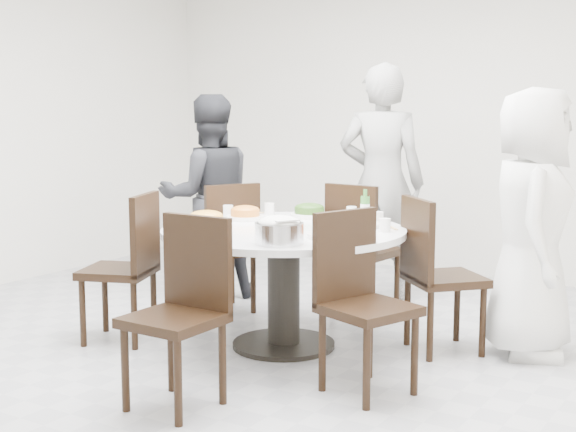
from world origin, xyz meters
The scene contains 22 objects.
floor centered at (0.00, 0.00, 0.00)m, with size 6.00×6.00×0.01m, color #A7A7AC.
wall_back centered at (0.00, 3.00, 1.40)m, with size 6.00×0.01×2.80m, color silver.
dining_table centered at (-0.05, 0.33, 0.38)m, with size 1.50×1.50×0.75m, color white.
chair_ne centered at (0.82, 0.78, 0.47)m, with size 0.42×0.42×0.95m, color black.
chair_n centered at (0.00, 1.33, 0.47)m, with size 0.42×0.42×0.95m, color black.
chair_nw centered at (-0.91, 0.81, 0.47)m, with size 0.42×0.42×0.95m, color black.
chair_sw centered at (-1.01, -0.13, 0.47)m, with size 0.42×0.42×0.95m, color black.
chair_s centered at (0.04, -0.82, 0.47)m, with size 0.42×0.42×0.95m, color black.
chair_se centered at (0.76, -0.12, 0.47)m, with size 0.42×0.42×0.95m, color black.
diner_right centered at (1.27, 1.00, 0.80)m, with size 0.78×0.51×1.61m, color silver.
diner_middle centered at (-0.10, 1.79, 0.91)m, with size 0.66×0.43×1.81m, color black.
diner_left centered at (-1.27, 1.13, 0.79)m, with size 0.77×0.60×1.58m, color black.
dish_greens centered at (-0.17, 0.83, 0.78)m, with size 0.26×0.26×0.07m, color white.
dish_pale centered at (0.32, 0.63, 0.78)m, with size 0.26×0.26×0.07m, color white.
dish_orange centered at (-0.47, 0.50, 0.78)m, with size 0.25×0.25×0.07m, color white.
dish_redbrown centered at (0.38, 0.18, 0.79)m, with size 0.29×0.29×0.07m, color white.
dish_tofu centered at (-0.52, 0.15, 0.79)m, with size 0.27×0.27×0.07m, color white.
rice_bowl centered at (0.23, -0.15, 0.81)m, with size 0.27×0.27×0.12m, color silver.
soup_bowl centered at (-0.33, -0.15, 0.79)m, with size 0.25×0.25×0.08m, color white.
beverage_bottle centered at (0.23, 0.86, 0.85)m, with size 0.06×0.06×0.21m, color #34722D.
tea_cups centered at (-0.07, 0.96, 0.79)m, with size 0.07×0.07×0.08m, color white.
chopsticks centered at (-0.07, 0.97, 0.76)m, with size 0.24×0.04×0.01m, color tan, non-canonical shape.
Camera 1 is at (2.59, -3.75, 1.51)m, focal length 50.00 mm.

